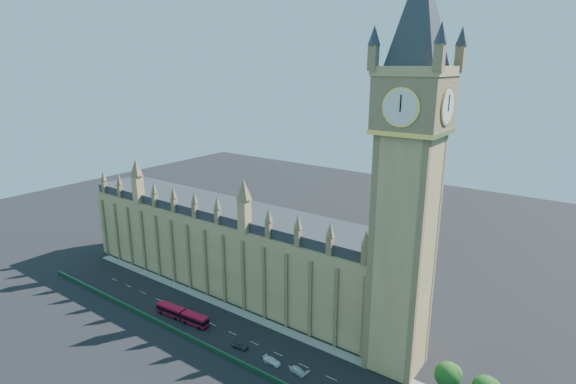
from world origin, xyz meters
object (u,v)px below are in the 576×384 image
Objects in this scene: red_bus at (182,315)px; car_grey at (240,345)px; car_silver at (298,371)px; car_white at (272,361)px.

red_bus is 23.00m from car_grey.
car_silver is at bearing -3.82° from red_bus.
red_bus is 41.28m from car_silver.
car_white is at bearing -4.81° from red_bus.
car_grey is 1.06× the size of car_silver.
car_white is at bearing 99.93° from car_silver.
red_bus is 3.88× the size of car_white.
red_bus is at bearing 95.46° from car_silver.
red_bus reaches higher than car_white.
car_white is (33.79, -0.49, -0.97)m from red_bus.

